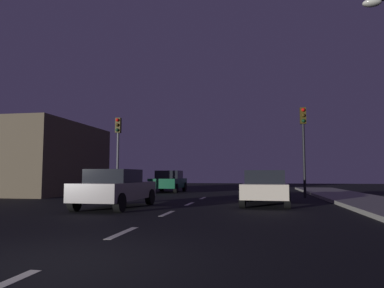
# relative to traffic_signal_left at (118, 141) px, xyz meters

# --- Properties ---
(ground_plane) EXTENTS (80.00, 80.00, 0.00)m
(ground_plane) POSITION_rel_traffic_signal_left_xyz_m (5.35, -8.35, -3.26)
(ground_plane) COLOR black
(lane_stripe_second) EXTENTS (0.16, 1.60, 0.01)m
(lane_stripe_second) POSITION_rel_traffic_signal_left_xyz_m (5.35, -12.75, -3.26)
(lane_stripe_second) COLOR silver
(lane_stripe_second) RESTS_ON ground_plane
(lane_stripe_third) EXTENTS (0.16, 1.60, 0.01)m
(lane_stripe_third) POSITION_rel_traffic_signal_left_xyz_m (5.35, -8.95, -3.26)
(lane_stripe_third) COLOR silver
(lane_stripe_third) RESTS_ON ground_plane
(lane_stripe_fourth) EXTENTS (0.16, 1.60, 0.01)m
(lane_stripe_fourth) POSITION_rel_traffic_signal_left_xyz_m (5.35, -5.15, -3.26)
(lane_stripe_fourth) COLOR silver
(lane_stripe_fourth) RESTS_ON ground_plane
(lane_stripe_fifth) EXTENTS (0.16, 1.60, 0.01)m
(lane_stripe_fifth) POSITION_rel_traffic_signal_left_xyz_m (5.35, -1.35, -3.26)
(lane_stripe_fifth) COLOR silver
(lane_stripe_fifth) RESTS_ON ground_plane
(traffic_signal_left) EXTENTS (0.32, 0.38, 4.64)m
(traffic_signal_left) POSITION_rel_traffic_signal_left_xyz_m (0.00, 0.00, 0.00)
(traffic_signal_left) COLOR #4C4C51
(traffic_signal_left) RESTS_ON ground_plane
(traffic_signal_right) EXTENTS (0.32, 0.38, 4.90)m
(traffic_signal_right) POSITION_rel_traffic_signal_left_xyz_m (10.70, 0.00, 0.17)
(traffic_signal_right) COLOR black
(traffic_signal_right) RESTS_ON ground_plane
(car_stopped_ahead) EXTENTS (2.03, 4.55, 1.40)m
(car_stopped_ahead) POSITION_rel_traffic_signal_left_xyz_m (8.51, -5.02, -2.54)
(car_stopped_ahead) COLOR beige
(car_stopped_ahead) RESTS_ON ground_plane
(car_adjacent_lane) EXTENTS (1.94, 4.21, 1.42)m
(car_adjacent_lane) POSITION_rel_traffic_signal_left_xyz_m (3.00, -7.46, -2.53)
(car_adjacent_lane) COLOR gray
(car_adjacent_lane) RESTS_ON ground_plane
(car_oncoming_far) EXTENTS (2.01, 3.83, 1.52)m
(car_oncoming_far) POSITION_rel_traffic_signal_left_xyz_m (2.00, 4.54, -2.50)
(car_oncoming_far) COLOR #0F4C2D
(car_oncoming_far) RESTS_ON ground_plane
(storefront_left) EXTENTS (5.69, 8.41, 4.45)m
(storefront_left) POSITION_rel_traffic_signal_left_xyz_m (-5.50, 0.73, -1.04)
(storefront_left) COLOR brown
(storefront_left) RESTS_ON ground_plane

